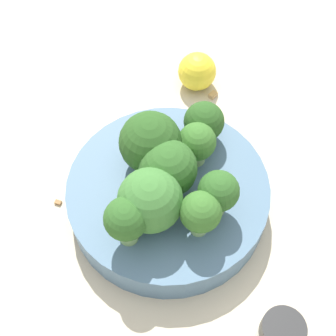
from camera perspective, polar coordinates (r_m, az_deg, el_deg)
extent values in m
plane|color=beige|center=(0.45, 0.00, -4.50)|extent=(3.00, 3.00, 0.00)
cylinder|color=slate|center=(0.44, 0.00, -3.39)|extent=(0.18, 0.18, 0.04)
cylinder|color=#84AD66|center=(0.39, -4.92, -7.57)|extent=(0.02, 0.02, 0.03)
sphere|color=#2D5B23|center=(0.37, -5.16, -6.19)|extent=(0.04, 0.04, 0.04)
cylinder|color=#84AD66|center=(0.41, 0.66, -1.72)|extent=(0.03, 0.03, 0.02)
sphere|color=#2D5B23|center=(0.40, 0.69, -0.30)|extent=(0.05, 0.05, 0.05)
cylinder|color=#8EB770|center=(0.39, 4.35, -6.37)|extent=(0.02, 0.02, 0.03)
sphere|color=#386B28|center=(0.37, 4.53, -5.07)|extent=(0.03, 0.03, 0.03)
cylinder|color=#7A9E5B|center=(0.43, -2.01, 1.53)|extent=(0.03, 0.03, 0.02)
sphere|color=#28511E|center=(0.41, -2.09, 3.16)|extent=(0.06, 0.06, 0.06)
cylinder|color=#7A9E5B|center=(0.40, 5.93, -4.20)|extent=(0.02, 0.02, 0.03)
sphere|color=#2D5B23|center=(0.38, 6.18, -2.81)|extent=(0.03, 0.03, 0.03)
cylinder|color=#7A9E5B|center=(0.43, 3.43, 1.89)|extent=(0.02, 0.02, 0.02)
sphere|color=#386B28|center=(0.41, 3.55, 3.23)|extent=(0.03, 0.03, 0.03)
cylinder|color=#8EB770|center=(0.40, -2.09, -5.41)|extent=(0.03, 0.03, 0.02)
sphere|color=#3D7533|center=(0.38, -2.18, -3.97)|extent=(0.05, 0.05, 0.05)
cylinder|color=#7A9E5B|center=(0.44, 4.28, 4.39)|extent=(0.02, 0.02, 0.02)
sphere|color=#28511E|center=(0.43, 4.41, 5.67)|extent=(0.04, 0.04, 0.04)
cylinder|color=#2D2D2D|center=(0.35, 13.72, -18.73)|extent=(0.03, 0.03, 0.02)
sphere|color=yellow|center=(0.53, 3.56, 11.66)|extent=(0.04, 0.04, 0.04)
cube|color=tan|center=(0.53, 5.52, 9.03)|extent=(0.01, 0.01, 0.01)
cube|color=olive|center=(0.46, -13.29, -4.02)|extent=(0.01, 0.01, 0.01)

